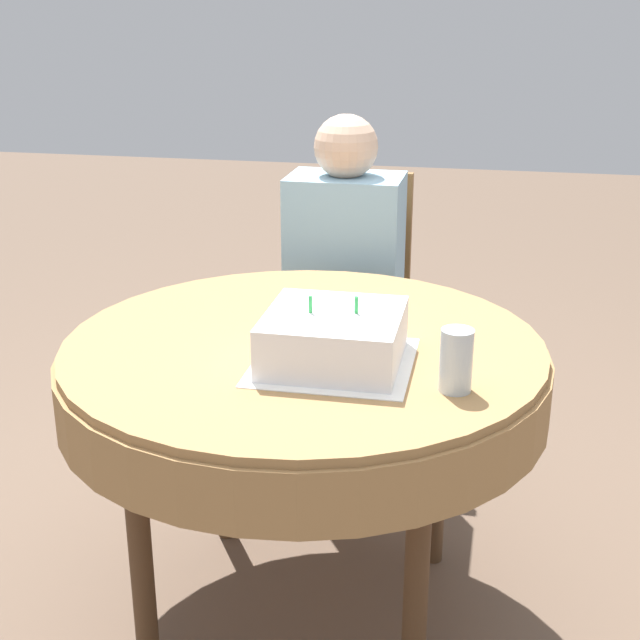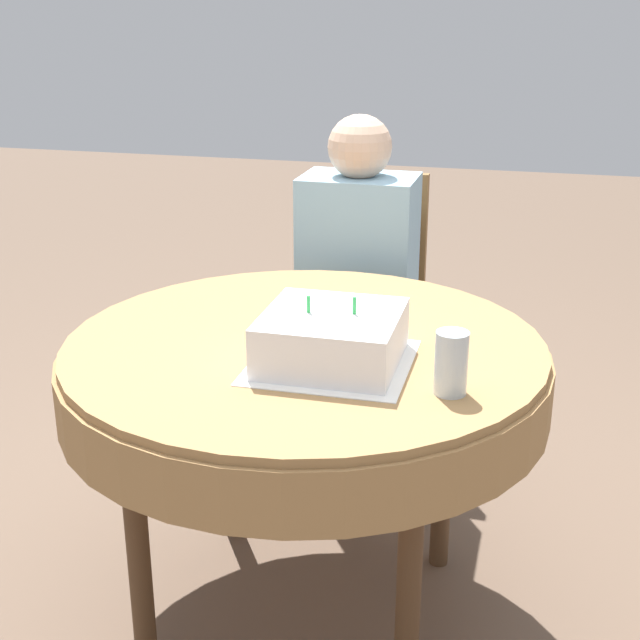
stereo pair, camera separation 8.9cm
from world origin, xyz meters
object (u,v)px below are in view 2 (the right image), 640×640
Objects in this scene: chair at (362,314)px; birthday_cake at (332,338)px; person at (356,269)px; drinking_glass at (451,363)px.

chair is 3.35× the size of birthday_cake.
person is at bearing 98.63° from birthday_cake.
person is (-0.00, -0.10, 0.18)m from chair.
person reaches higher than drinking_glass.
drinking_glass is (0.38, -1.03, 0.30)m from chair.
chair is at bearing 110.30° from drinking_glass.
birthday_cake is at bearing 160.75° from drinking_glass.
chair reaches higher than drinking_glass.
chair is 1.14m from drinking_glass.
person is 0.86m from birthday_cake.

